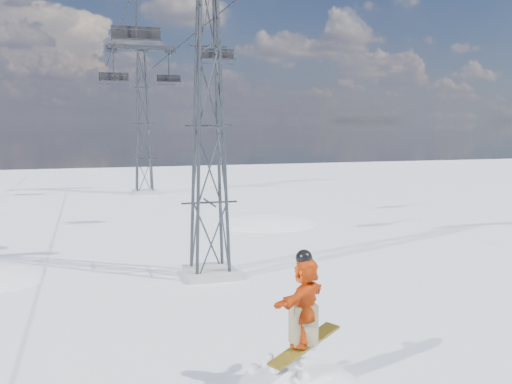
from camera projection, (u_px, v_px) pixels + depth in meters
ground at (248, 370)px, 13.07m from camera, size 120.00×120.00×0.00m
lift_tower_near at (209, 127)px, 20.23m from camera, size 5.20×1.80×11.43m
lift_tower_far at (143, 124)px, 44.03m from camera, size 5.20×1.80×11.43m
haul_cables at (164, 24)px, 30.51m from camera, size 4.46×51.00×0.06m
lift_chair_near at (136, 35)px, 21.93m from camera, size 1.89×0.54×2.34m
lift_chair_mid at (216, 55)px, 28.59m from camera, size 1.90×0.55×2.36m
lift_chair_far at (114, 78)px, 40.81m from camera, size 2.10×0.60×2.60m
lift_chair_extra at (169, 79)px, 45.10m from camera, size 1.89×0.54×2.34m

